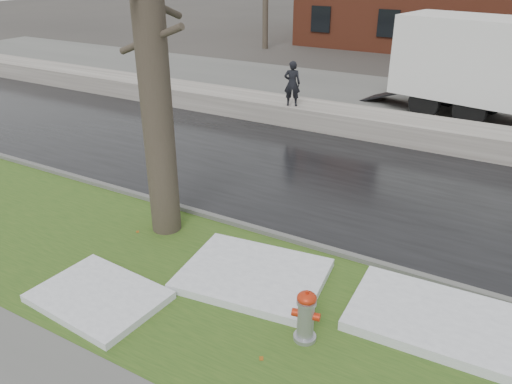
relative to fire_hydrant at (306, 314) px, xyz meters
The scene contains 12 objects.
ground 2.43m from the fire_hydrant, 138.39° to the left, with size 120.00×120.00×0.00m, color #47423D.
verge 1.88m from the fire_hydrant, 169.57° to the left, with size 60.00×4.50×0.04m, color #2C4E1A.
road 6.35m from the fire_hydrant, 106.29° to the left, with size 60.00×7.00×0.03m, color black.
parking_lot 14.69m from the fire_hydrant, 96.95° to the left, with size 60.00×9.00×0.03m, color slate.
curb 3.16m from the fire_hydrant, 124.57° to the left, with size 60.00×0.15×0.14m, color slate.
snowbank 10.43m from the fire_hydrant, 99.80° to the left, with size 60.00×1.60×0.75m, color #BBB4AB.
fire_hydrant is the anchor object (origin of this frame).
tree 5.70m from the fire_hydrant, 157.83° to the left, with size 1.65×1.97×7.94m.
worker 11.06m from the fire_hydrant, 117.44° to the left, with size 0.57×0.37×1.56m, color black.
snow_patch_near 1.87m from the fire_hydrant, 146.97° to the left, with size 2.60×2.00×0.16m, color white.
snow_patch_far 3.71m from the fire_hydrant, 165.50° to the right, with size 2.20×1.60×0.14m, color white.
snow_patch_side 2.28m from the fire_hydrant, 38.77° to the left, with size 2.80×1.80×0.18m, color white.
Camera 1 is at (4.17, -7.30, 5.57)m, focal length 35.00 mm.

